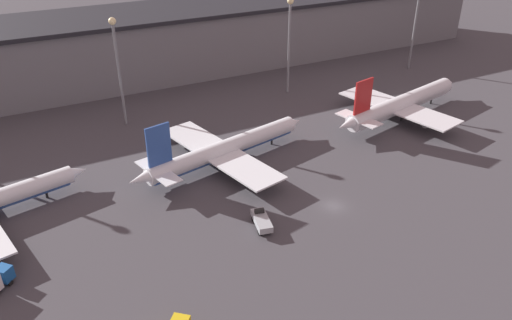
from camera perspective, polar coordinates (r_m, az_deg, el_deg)
The scene contains 8 objects.
ground at distance 97.91m, azimuth 8.83°, elevation -5.21°, with size 600.00×600.00×0.00m, color #423F44.
terminal_building at distance 168.51m, azimuth -9.56°, elevation 13.36°, with size 228.84×31.73×20.26m.
airplane_1 at distance 109.80m, azimuth -3.70°, elevation 1.20°, with size 45.98×36.15×13.96m.
airplane_2 at distance 137.35m, azimuth 16.26°, elevation 6.15°, with size 49.01×33.75×14.41m.
service_vehicle_2 at distance 90.66m, azimuth 0.64°, elevation -6.93°, with size 3.92×6.97×2.73m.
lamp_post_1 at distance 127.96m, azimuth -15.55°, elevation 11.00°, with size 1.80×1.80×27.33m.
lamp_post_2 at distance 145.50m, azimuth 3.83°, elevation 14.08°, with size 1.80×1.80×27.37m.
lamp_post_3 at distance 174.64m, azimuth 17.80°, elevation 15.08°, with size 1.80×1.80×25.90m.
Camera 1 is at (-50.45, -63.83, 54.47)m, focal length 35.00 mm.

